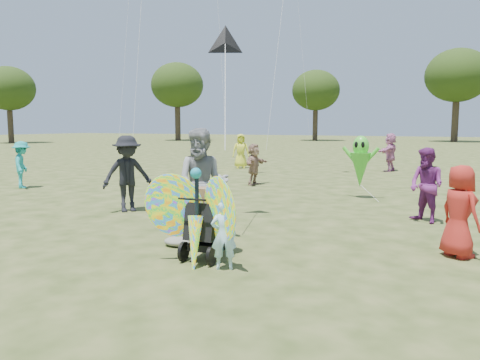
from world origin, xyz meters
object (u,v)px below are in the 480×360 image
Objects in this scene: crowd_e at (426,185)px; child_girl at (224,235)px; crowd_a at (460,211)px; butterfly_kite at (196,219)px; crowd_i at (22,165)px; jogging_stroller at (210,218)px; crowd_g at (241,151)px; crowd_j at (390,152)px; crowd_b at (128,174)px; alien_kite at (360,164)px; adult_man at (203,184)px; crowd_d at (254,164)px.

child_girl is at bearing -78.35° from crowd_e.
child_girl is 3.67m from crowd_a.
crowd_a is 0.82× the size of butterfly_kite.
jogging_stroller is (9.34, -4.27, -0.14)m from crowd_i.
crowd_a is 15.21m from crowd_g.
crowd_j is (6.54, 1.44, 0.03)m from crowd_g.
alien_kite is (4.52, 4.35, 0.07)m from crowd_b.
crowd_j is 0.96× the size of butterfly_kite.
crowd_a reaches higher than child_girl.
adult_man reaches higher than crowd_e.
crowd_j is (4.16, 12.54, -0.06)m from crowd_b.
adult_man reaches higher than crowd_d.
crowd_i is (-12.14, 0.08, -0.03)m from crowd_e.
child_girl is 10.91m from crowd_i.
crowd_a is (2.98, 2.14, 0.22)m from child_girl.
crowd_d is (-6.40, 6.59, -0.01)m from crowd_a.
crowd_d is 0.87× the size of crowd_g.
adult_man is at bearing -105.33° from alien_kite.
alien_kite reaches higher than crowd_g.
jogging_stroller is 0.50m from butterfly_kite.
butterfly_kite is (0.04, -0.50, 0.08)m from jogging_stroller.
crowd_j is at bearing 92.51° from alien_kite.
crowd_d is at bearing -0.64° from crowd_a.
alien_kite is at bearing -122.16° from child_girl.
alien_kite is (0.42, 7.30, 0.47)m from child_girl.
crowd_b is at bearing -149.58° from crowd_i.
adult_man is 14.10m from crowd_j.
crowd_b is 1.18× the size of crowd_i.
crowd_e reaches higher than butterfly_kite.
crowd_e is 1.44× the size of jogging_stroller.
alien_kite reaches higher than crowd_i.
crowd_g is at bearing 135.64° from alien_kite.
crowd_i is 14.61m from crowd_j.
butterfly_kite is at bearing -90.09° from jogging_stroller.
crowd_b is at bearing -64.68° from child_girl.
crowd_b reaches higher than crowd_j.
adult_man is 1.38× the size of crowd_a.
crowd_a is 1.32× the size of jogging_stroller.
crowd_g reaches higher than child_girl.
crowd_j reaches higher than crowd_d.
crowd_a is at bearing -173.24° from child_girl.
crowd_j reaches higher than crowd_i.
crowd_b is at bearing 176.73° from crowd_d.
butterfly_kite is (0.75, -1.48, -0.29)m from adult_man.
crowd_a is 2.61m from crowd_e.
child_girl is at bearing -93.82° from crowd_g.
adult_man is at bearing -159.46° from crowd_d.
child_girl is 5.21m from crowd_e.
child_girl is at bearing -48.95° from jogging_stroller.
jogging_stroller is at bearing 94.55° from butterfly_kite.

